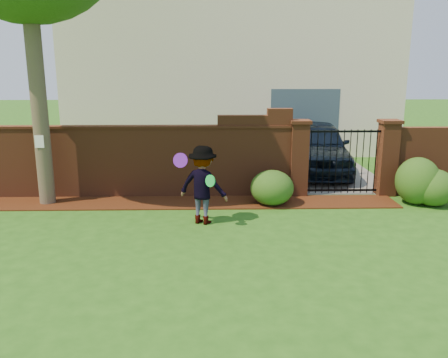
{
  "coord_description": "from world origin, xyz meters",
  "views": [
    {
      "loc": [
        0.29,
        -7.16,
        3.11
      ],
      "look_at": [
        0.5,
        1.4,
        1.05
      ],
      "focal_mm": 37.18,
      "sensor_mm": 36.0,
      "label": 1
    }
  ],
  "objects_px": {
    "man": "(202,185)",
    "frisbee_purple": "(180,160)",
    "car": "(316,148)",
    "frisbee_green": "(210,181)"
  },
  "relations": [
    {
      "from": "man",
      "to": "frisbee_purple",
      "type": "bearing_deg",
      "value": 25.44
    },
    {
      "from": "car",
      "to": "frisbee_purple",
      "type": "xyz_separation_m",
      "value": [
        -3.73,
        -4.53,
        0.54
      ]
    },
    {
      "from": "car",
      "to": "frisbee_purple",
      "type": "distance_m",
      "value": 5.89
    },
    {
      "from": "man",
      "to": "frisbee_green",
      "type": "height_order",
      "value": "man"
    },
    {
      "from": "man",
      "to": "frisbee_green",
      "type": "bearing_deg",
      "value": 139.26
    },
    {
      "from": "car",
      "to": "frisbee_purple",
      "type": "height_order",
      "value": "car"
    },
    {
      "from": "man",
      "to": "frisbee_purple",
      "type": "relative_size",
      "value": 5.39
    },
    {
      "from": "car",
      "to": "man",
      "type": "relative_size",
      "value": 2.86
    },
    {
      "from": "frisbee_purple",
      "to": "car",
      "type": "bearing_deg",
      "value": 50.53
    },
    {
      "from": "frisbee_green",
      "to": "car",
      "type": "bearing_deg",
      "value": 57.22
    }
  ]
}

